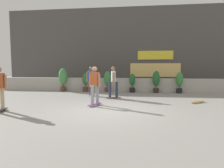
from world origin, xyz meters
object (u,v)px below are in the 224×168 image
at_px(potted_plant_1, 85,81).
at_px(potted_plant_5, 179,81).
at_px(skateboard_near_camera, 197,102).
at_px(potted_plant_2, 107,80).
at_px(skater_mid_plaza, 95,84).
at_px(skater_by_wall_right, 91,80).
at_px(skater_far_left, 113,81).
at_px(potted_plant_0, 63,78).
at_px(potted_plant_3, 132,82).
at_px(potted_plant_4, 156,80).

distance_m(potted_plant_1, potted_plant_5, 6.13).
relative_size(potted_plant_5, skateboard_near_camera, 1.72).
relative_size(potted_plant_2, skater_mid_plaza, 0.82).
height_order(potted_plant_1, skateboard_near_camera, potted_plant_1).
relative_size(potted_plant_1, skater_by_wall_right, 0.74).
bearing_deg(potted_plant_2, skater_mid_plaza, -88.01).
height_order(potted_plant_5, skateboard_near_camera, potted_plant_5).
bearing_deg(skater_far_left, skateboard_near_camera, -10.01).
relative_size(skater_far_left, skater_mid_plaza, 1.00).
xyz_separation_m(potted_plant_0, skater_by_wall_right, (2.42, -1.89, 0.02)).
xyz_separation_m(potted_plant_2, skater_far_left, (0.72, -2.68, 0.15)).
bearing_deg(potted_plant_2, potted_plant_3, 0.00).
height_order(skater_mid_plaza, skater_by_wall_right, same).
bearing_deg(potted_plant_5, skateboard_near_camera, -87.61).
relative_size(potted_plant_1, potted_plant_4, 0.88).
distance_m(potted_plant_2, skater_far_left, 2.78).
relative_size(potted_plant_5, skater_by_wall_right, 0.79).
relative_size(potted_plant_4, potted_plant_5, 1.06).
distance_m(potted_plant_3, skateboard_near_camera, 4.65).
relative_size(potted_plant_1, potted_plant_2, 0.91).
height_order(skater_far_left, skateboard_near_camera, skater_far_left).
bearing_deg(skater_by_wall_right, potted_plant_1, 114.34).
relative_size(potted_plant_3, skater_mid_plaza, 0.73).
xyz_separation_m(potted_plant_2, potted_plant_5, (4.63, 0.00, -0.03)).
bearing_deg(potted_plant_0, potted_plant_1, 0.00).
relative_size(potted_plant_2, potted_plant_5, 1.03).
distance_m(potted_plant_3, skater_mid_plaza, 4.91).
height_order(potted_plant_4, skater_far_left, skater_far_left).
bearing_deg(potted_plant_2, potted_plant_5, 0.00).
bearing_deg(skater_by_wall_right, skateboard_near_camera, -15.50).
height_order(skater_far_left, skater_by_wall_right, same).
relative_size(potted_plant_4, skater_by_wall_right, 0.84).
bearing_deg(potted_plant_0, potted_plant_5, 0.00).
bearing_deg(skater_far_left, potted_plant_4, 47.50).
distance_m(skater_far_left, skater_by_wall_right, 1.58).
bearing_deg(potted_plant_1, potted_plant_4, 0.00).
height_order(potted_plant_1, potted_plant_3, potted_plant_1).
distance_m(potted_plant_1, potted_plant_4, 4.68).
height_order(potted_plant_3, potted_plant_4, potted_plant_4).
bearing_deg(potted_plant_5, potted_plant_0, -180.00).
bearing_deg(potted_plant_0, skater_mid_plaza, -55.31).
height_order(skater_far_left, skater_mid_plaza, same).
bearing_deg(potted_plant_4, potted_plant_5, 0.00).
distance_m(potted_plant_2, skateboard_near_camera, 5.90).
bearing_deg(skater_far_left, potted_plant_5, 34.45).
bearing_deg(skateboard_near_camera, potted_plant_2, 144.57).
bearing_deg(skater_mid_plaza, potted_plant_4, 57.18).
xyz_separation_m(potted_plant_4, potted_plant_5, (1.45, 0.00, -0.06)).
bearing_deg(potted_plant_4, skater_by_wall_right, -153.71).
bearing_deg(skater_far_left, skater_mid_plaza, -105.67).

